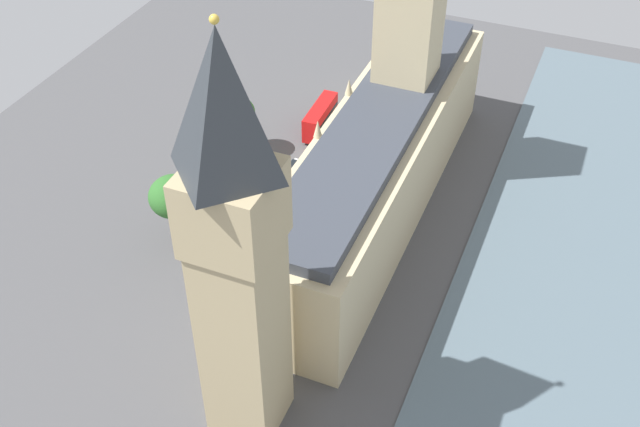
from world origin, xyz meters
The scene contains 12 objects.
ground_plane centered at (0.00, 0.00, 0.00)m, with size 134.88×134.88×0.00m, color #4C4C4F.
river_thames centered at (-32.80, 0.00, 0.12)m, with size 32.08×121.40×0.25m, color slate.
parliament_building centered at (-1.99, -1.58, 9.53)m, with size 14.20×64.88×35.61m.
clock_tower centered at (-1.08, 39.37, 25.28)m, with size 8.34×8.34×48.95m.
double_decker_bus_near_tower centered at (13.54, -16.65, 2.63)m, with size 2.88×10.56×4.75m.
car_white_kerbside centered at (12.76, -4.05, 0.89)m, with size 1.95×4.38×1.74m.
double_decker_bus_midblock centered at (13.01, 7.69, 2.63)m, with size 2.74×10.52×4.75m.
car_black_trailing centered at (11.54, 23.13, 0.89)m, with size 2.03×4.55×1.74m.
pedestrian_corner centered at (6.84, 7.19, 0.72)m, with size 0.67×0.63×1.60m.
plane_tree_under_trees centered at (23.37, -5.94, 7.49)m, with size 5.78×5.78×10.00m.
plane_tree_far_end centered at (21.38, 16.82, 7.98)m, with size 6.82×6.82×10.91m.
street_lamp_leading centered at (22.53, 10.11, 4.57)m, with size 0.56×0.56×6.58m.
Camera 1 is at (-28.66, 85.62, 74.65)m, focal length 43.80 mm.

